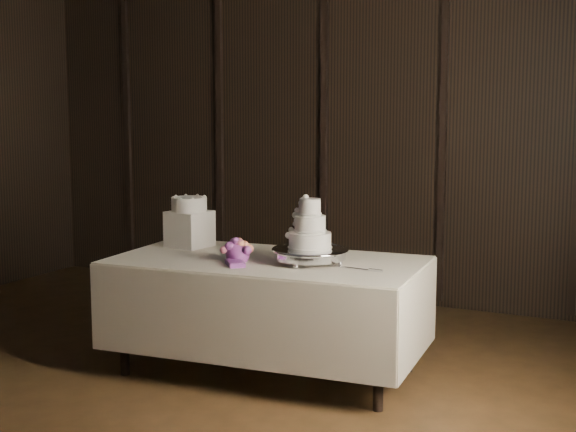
# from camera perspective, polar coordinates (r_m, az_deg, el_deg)

# --- Properties ---
(room) EXTENTS (6.08, 7.08, 3.08)m
(room) POSITION_cam_1_polar(r_m,az_deg,el_deg) (4.36, -16.06, 4.39)
(room) COLOR black
(room) RESTS_ON ground
(display_table) EXTENTS (2.07, 1.19, 0.76)m
(display_table) POSITION_cam_1_polar(r_m,az_deg,el_deg) (5.25, -1.48, -6.77)
(display_table) COLOR silver
(display_table) RESTS_ON ground
(cake_stand) EXTENTS (0.58, 0.58, 0.09)m
(cake_stand) POSITION_cam_1_polar(r_m,az_deg,el_deg) (5.03, 1.57, -2.86)
(cake_stand) COLOR silver
(cake_stand) RESTS_ON display_table
(wedding_cake) EXTENTS (0.30, 0.26, 0.32)m
(wedding_cake) POSITION_cam_1_polar(r_m,az_deg,el_deg) (5.00, 1.27, -0.95)
(wedding_cake) COLOR white
(wedding_cake) RESTS_ON cake_stand
(bouquet) EXTENTS (0.47, 0.46, 0.18)m
(bouquet) POSITION_cam_1_polar(r_m,az_deg,el_deg) (5.09, -3.60, -2.58)
(bouquet) COLOR #B5506A
(bouquet) RESTS_ON display_table
(box_pedestal) EXTENTS (0.29, 0.29, 0.25)m
(box_pedestal) POSITION_cam_1_polar(r_m,az_deg,el_deg) (5.66, -7.01, -0.91)
(box_pedestal) COLOR white
(box_pedestal) RESTS_ON display_table
(small_cake) EXTENTS (0.28, 0.28, 0.10)m
(small_cake) POSITION_cam_1_polar(r_m,az_deg,el_deg) (5.64, -7.04, 0.84)
(small_cake) COLOR white
(small_cake) RESTS_ON box_pedestal
(cake_knife) EXTENTS (0.37, 0.07, 0.01)m
(cake_knife) POSITION_cam_1_polar(r_m,az_deg,el_deg) (4.88, 4.31, -3.69)
(cake_knife) COLOR silver
(cake_knife) RESTS_ON display_table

